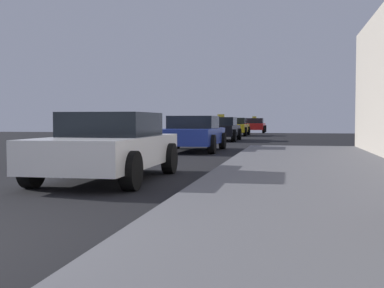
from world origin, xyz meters
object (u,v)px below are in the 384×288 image
Objects in this scene: car_white at (109,146)px; car_blue at (193,133)px; car_black at (220,129)px; car_yellow at (234,126)px; car_red at (254,125)px.

car_white is 8.98m from car_blue.
car_white is 0.94× the size of car_black.
car_red is (0.83, 8.68, -0.00)m from car_yellow.
car_black is (-0.36, 18.28, 0.00)m from car_white.
car_red is at bearing -90.40° from car_white.
car_white and car_blue have the same top height.
car_black is 0.96× the size of car_yellow.
car_blue is at bearing -89.29° from car_white.
car_white is at bearing 91.21° from car_yellow.
car_white and car_yellow have the same top height.
car_red reaches higher than car_blue.
car_blue is 18.22m from car_yellow.
car_black is at bearing -88.88° from car_white.
car_white is at bearing 90.71° from car_blue.
car_black is 8.92m from car_yellow.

